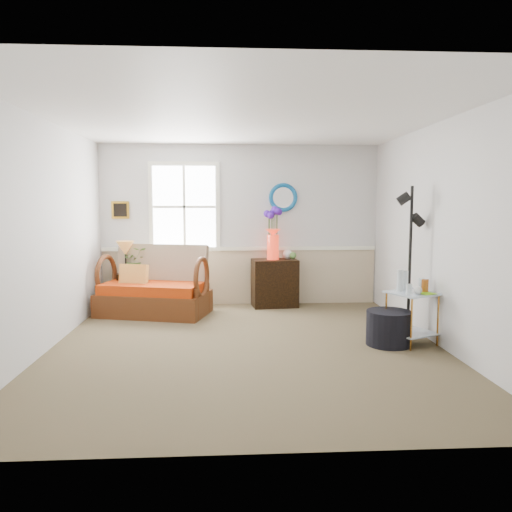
{
  "coord_description": "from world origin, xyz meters",
  "views": [
    {
      "loc": [
        -0.22,
        -5.65,
        1.66
      ],
      "look_at": [
        0.14,
        0.56,
        1.0
      ],
      "focal_mm": 35.0,
      "sensor_mm": 36.0,
      "label": 1
    }
  ],
  "objects": [
    {
      "name": "mirror",
      "position": [
        0.7,
        2.48,
        1.75
      ],
      "size": [
        0.47,
        0.07,
        0.47
      ],
      "primitive_type": "torus",
      "rotation": [
        1.57,
        0.0,
        0.0
      ],
      "color": "#1870B3",
      "rests_on": "walls"
    },
    {
      "name": "floor",
      "position": [
        0.0,
        0.0,
        0.0
      ],
      "size": [
        4.5,
        5.0,
        0.01
      ],
      "primitive_type": "cube",
      "color": "brown",
      "rests_on": "ground"
    },
    {
      "name": "ottoman",
      "position": [
        1.67,
        -0.02,
        0.2
      ],
      "size": [
        0.59,
        0.59,
        0.41
      ],
      "primitive_type": "cylinder",
      "rotation": [
        0.0,
        0.0,
        0.13
      ],
      "color": "black",
      "rests_on": "floor"
    },
    {
      "name": "flower_vase",
      "position": [
        0.52,
        2.27,
        1.17
      ],
      "size": [
        0.29,
        0.29,
        0.82
      ],
      "primitive_type": null,
      "rotation": [
        0.0,
        0.0,
        0.26
      ],
      "color": "red",
      "rests_on": "cabinet"
    },
    {
      "name": "ceiling",
      "position": [
        0.0,
        0.0,
        2.6
      ],
      "size": [
        4.5,
        5.0,
        0.01
      ],
      "primitive_type": "cube",
      "color": "white",
      "rests_on": "walls"
    },
    {
      "name": "floor_lamp",
      "position": [
        2.04,
        0.35,
        0.93
      ],
      "size": [
        0.32,
        0.32,
        1.87
      ],
      "primitive_type": null,
      "rotation": [
        0.0,
        0.0,
        -0.23
      ],
      "color": "black",
      "rests_on": "floor"
    },
    {
      "name": "chair_rail",
      "position": [
        0.0,
        2.47,
        0.92
      ],
      "size": [
        4.46,
        0.04,
        0.06
      ],
      "primitive_type": "cube",
      "color": "white",
      "rests_on": "walls"
    },
    {
      "name": "side_table",
      "position": [
        1.95,
        -0.0,
        0.31
      ],
      "size": [
        0.64,
        0.64,
        0.62
      ],
      "primitive_type": null,
      "rotation": [
        0.0,
        0.0,
        0.42
      ],
      "color": "#C6832E",
      "rests_on": "floor"
    },
    {
      "name": "table_lamp",
      "position": [
        -1.8,
        2.17,
        0.82
      ],
      "size": [
        0.31,
        0.31,
        0.5
      ],
      "primitive_type": null,
      "rotation": [
        0.0,
        0.0,
        -0.13
      ],
      "color": "#B17031",
      "rests_on": "lamp_stand"
    },
    {
      "name": "wainscot",
      "position": [
        0.0,
        2.48,
        0.45
      ],
      "size": [
        4.46,
        0.02,
        0.9
      ],
      "primitive_type": "cube",
      "color": "tan",
      "rests_on": "walls"
    },
    {
      "name": "loveseat",
      "position": [
        -1.31,
        1.77,
        0.51
      ],
      "size": [
        1.74,
        1.26,
        1.03
      ],
      "primitive_type": null,
      "rotation": [
        0.0,
        0.0,
        -0.25
      ],
      "color": "#602A11",
      "rests_on": "floor"
    },
    {
      "name": "potted_plant",
      "position": [
        -1.65,
        2.2,
        0.73
      ],
      "size": [
        0.46,
        0.48,
        0.31
      ],
      "primitive_type": "imported",
      "rotation": [
        0.0,
        0.0,
        0.27
      ],
      "color": "#4E7A37",
      "rests_on": "lamp_stand"
    },
    {
      "name": "picture",
      "position": [
        -1.92,
        2.48,
        1.55
      ],
      "size": [
        0.28,
        0.03,
        0.28
      ],
      "primitive_type": "cube",
      "color": "#AC781E",
      "rests_on": "walls"
    },
    {
      "name": "walls",
      "position": [
        0.0,
        0.0,
        1.3
      ],
      "size": [
        4.51,
        5.01,
        2.6
      ],
      "color": "silver",
      "rests_on": "floor"
    },
    {
      "name": "lamp_stand",
      "position": [
        -1.78,
        2.18,
        0.29
      ],
      "size": [
        0.38,
        0.38,
        0.57
      ],
      "primitive_type": null,
      "rotation": [
        0.0,
        0.0,
        0.18
      ],
      "color": "black",
      "rests_on": "floor"
    },
    {
      "name": "tabletop_items",
      "position": [
        1.98,
        0.02,
        0.75
      ],
      "size": [
        0.54,
        0.54,
        0.26
      ],
      "primitive_type": null,
      "rotation": [
        0.0,
        0.0,
        0.3
      ],
      "color": "silver",
      "rests_on": "side_table"
    },
    {
      "name": "throw_pillow",
      "position": [
        -1.61,
        1.77,
        0.55
      ],
      "size": [
        0.44,
        0.21,
        0.42
      ],
      "primitive_type": null,
      "rotation": [
        0.0,
        0.0,
        -0.26
      ],
      "color": "orange",
      "rests_on": "loveseat"
    },
    {
      "name": "window",
      "position": [
        -0.9,
        2.47,
        1.6
      ],
      "size": [
        1.14,
        0.06,
        1.44
      ],
      "primitive_type": null,
      "color": "white",
      "rests_on": "walls"
    },
    {
      "name": "cabinet",
      "position": [
        0.55,
        2.26,
        0.38
      ],
      "size": [
        0.75,
        0.52,
        0.76
      ],
      "primitive_type": null,
      "rotation": [
        0.0,
        0.0,
        0.1
      ],
      "color": "black",
      "rests_on": "floor"
    }
  ]
}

